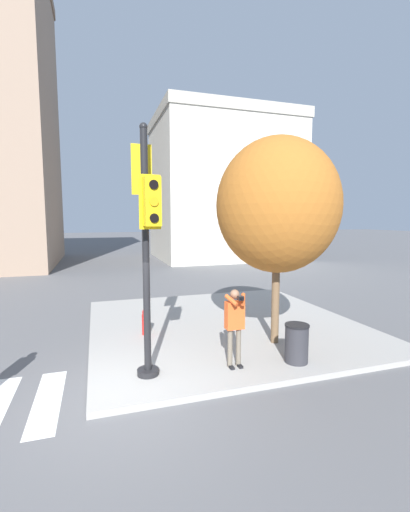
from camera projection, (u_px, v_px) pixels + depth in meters
The scene contains 8 objects.
ground_plane at pixel (115, 401), 6.36m from camera, with size 160.00×160.00×0.00m, color #5B5B5E.
sidewalk_corner at pixel (224, 324), 10.73m from camera, with size 8.00×8.00×0.13m.
traffic_signal_pole at pixel (146, 226), 6.80m from camera, with size 0.48×1.30×5.08m.
person_photographer at pixel (235, 321), 7.42m from camera, with size 0.50×0.53×1.72m.
street_tree at pixel (278, 206), 8.62m from camera, with size 3.10×3.10×5.27m.
fire_hydrant at pixel (146, 322), 9.57m from camera, with size 0.21×0.27×0.74m.
trash_bin at pixel (297, 343), 7.72m from camera, with size 0.55×0.55×0.88m.
building_right at pixel (222, 188), 29.19m from camera, with size 11.23×9.51×11.80m.
Camera 1 is at (-0.25, -6.25, 3.38)m, focal length 24.00 mm.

